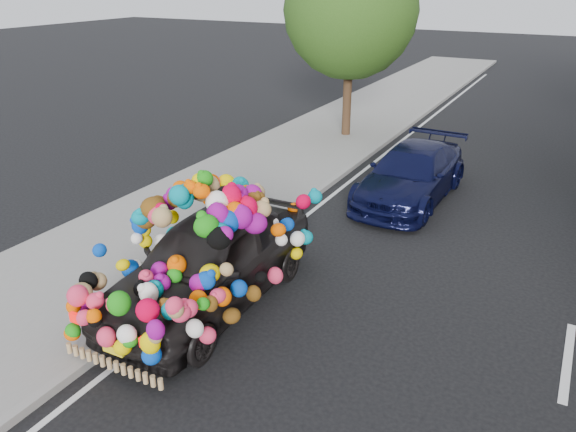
% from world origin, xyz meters
% --- Properties ---
extents(ground, '(100.00, 100.00, 0.00)m').
position_xyz_m(ground, '(0.00, 0.00, 0.00)').
color(ground, black).
rests_on(ground, ground).
extents(sidewalk, '(4.00, 60.00, 0.12)m').
position_xyz_m(sidewalk, '(-4.30, 0.00, 0.06)').
color(sidewalk, gray).
rests_on(sidewalk, ground).
extents(kerb, '(0.15, 60.00, 0.13)m').
position_xyz_m(kerb, '(-2.35, 0.00, 0.07)').
color(kerb, gray).
rests_on(kerb, ground).
extents(lane_markings, '(6.00, 50.00, 0.01)m').
position_xyz_m(lane_markings, '(3.60, 0.00, 0.01)').
color(lane_markings, silver).
rests_on(lane_markings, ground).
extents(tree_near_sidewalk, '(4.20, 4.20, 6.13)m').
position_xyz_m(tree_near_sidewalk, '(-3.80, 9.50, 4.02)').
color(tree_near_sidewalk, '#332114').
rests_on(tree_near_sidewalk, ground).
extents(plush_art_car, '(2.20, 4.70, 2.18)m').
position_xyz_m(plush_art_car, '(-1.80, -1.05, 1.12)').
color(plush_art_car, black).
rests_on(plush_art_car, ground).
extents(navy_sedan, '(1.94, 4.46, 1.28)m').
position_xyz_m(navy_sedan, '(-0.25, 5.04, 0.64)').
color(navy_sedan, black).
rests_on(navy_sedan, ground).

